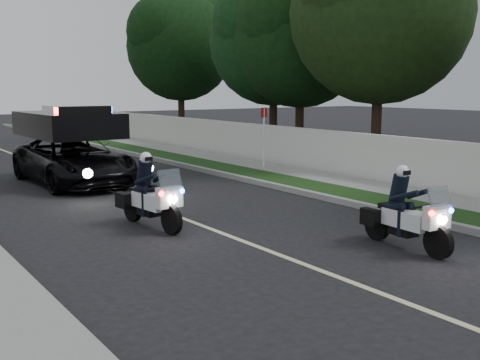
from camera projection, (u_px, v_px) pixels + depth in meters
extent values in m
plane|color=black|center=(318.00, 270.00, 9.43)|extent=(120.00, 120.00, 0.00)
cube|color=gray|center=(211.00, 172.00, 19.86)|extent=(0.20, 60.00, 0.15)
cube|color=#193814|center=(228.00, 170.00, 20.25)|extent=(1.20, 60.00, 0.16)
cube|color=gray|center=(259.00, 167.00, 20.97)|extent=(1.40, 60.00, 0.16)
cube|color=beige|center=(281.00, 147.00, 21.42)|extent=(0.22, 60.00, 1.50)
cube|color=#BFB78C|center=(94.00, 185.00, 17.59)|extent=(0.12, 50.00, 0.01)
imported|color=black|center=(75.00, 184.00, 17.77)|extent=(2.57, 5.28, 2.53)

